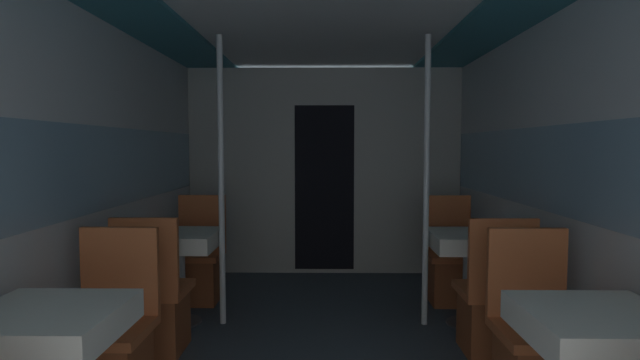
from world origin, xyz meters
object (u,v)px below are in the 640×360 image
(chair_left_far_0, at_px, (109,355))
(support_pole_left_1, at_px, (221,182))
(chair_left_near_1, at_px, (155,311))
(support_pole_right_1, at_px, (426,182))
(chair_right_far_0, at_px, (537,357))
(dining_table_left_1, at_px, (179,245))
(chair_left_far_1, at_px, (198,269))
(dining_table_right_0, at_px, (599,337))
(dining_table_left_0, at_px, (47,334))
(chair_right_near_1, at_px, (492,312))
(dining_table_right_1, at_px, (469,246))
(chair_right_far_1, at_px, (450,270))

(chair_left_far_0, distance_m, support_pole_left_1, 1.55)
(chair_left_far_0, bearing_deg, chair_left_near_1, -90.00)
(support_pole_right_1, bearing_deg, support_pole_left_1, 180.00)
(chair_left_far_0, bearing_deg, chair_right_far_0, -180.00)
(dining_table_left_1, distance_m, chair_left_far_1, 0.65)
(chair_left_near_1, distance_m, dining_table_right_0, 2.60)
(dining_table_left_0, bearing_deg, chair_right_near_1, 29.47)
(dining_table_right_1, height_order, chair_right_near_1, chair_right_near_1)
(chair_left_near_1, xyz_separation_m, chair_left_far_1, (0.00, 1.12, 0.00))
(dining_table_left_0, height_order, dining_table_left_1, same)
(support_pole_left_1, bearing_deg, chair_right_far_0, -33.60)
(chair_right_far_1, bearing_deg, chair_right_far_0, 90.00)
(chair_left_far_1, xyz_separation_m, chair_right_far_0, (2.24, -1.83, 0.00))
(dining_table_left_1, bearing_deg, dining_table_left_0, -90.00)
(support_pole_left_1, bearing_deg, dining_table_right_0, -43.81)
(dining_table_left_1, relative_size, chair_right_far_0, 0.77)
(chair_right_far_1, bearing_deg, dining_table_left_1, 14.07)
(support_pole_left_1, height_order, dining_table_right_1, support_pole_left_1)
(chair_left_near_1, relative_size, chair_left_far_1, 1.00)
(dining_table_left_0, bearing_deg, chair_left_far_1, 90.00)
(dining_table_right_1, bearing_deg, chair_right_near_1, -90.00)
(chair_left_far_1, height_order, support_pole_left_1, support_pole_left_1)
(dining_table_right_1, distance_m, support_pole_right_1, 0.60)
(support_pole_left_1, xyz_separation_m, dining_table_right_1, (1.91, 0.00, -0.50))
(support_pole_left_1, relative_size, chair_right_near_1, 2.37)
(dining_table_right_0, distance_m, support_pole_right_1, 1.93)
(chair_right_far_0, xyz_separation_m, support_pole_right_1, (-0.34, 1.27, 0.82))
(dining_table_right_0, bearing_deg, chair_right_far_1, 90.00)
(dining_table_left_1, xyz_separation_m, dining_table_right_0, (2.24, -1.83, 0.00))
(chair_left_near_1, distance_m, chair_right_far_1, 2.51)
(chair_right_far_0, bearing_deg, chair_left_far_0, 0.00)
(chair_left_near_1, xyz_separation_m, dining_table_right_1, (2.24, 0.56, 0.33))
(dining_table_left_0, xyz_separation_m, chair_left_near_1, (0.00, 1.27, -0.33))
(chair_left_near_1, xyz_separation_m, dining_table_right_0, (2.24, -1.27, 0.33))
(chair_right_far_0, height_order, chair_right_near_1, same)
(chair_left_far_0, xyz_separation_m, chair_left_far_1, (0.00, 1.83, 0.00))
(dining_table_left_0, xyz_separation_m, chair_right_near_1, (2.24, 1.27, -0.33))
(dining_table_left_0, xyz_separation_m, dining_table_left_1, (0.00, 1.83, 0.00))
(dining_table_left_0, relative_size, support_pole_right_1, 0.32)
(support_pole_left_1, bearing_deg, dining_table_right_1, 0.00)
(support_pole_left_1, bearing_deg, chair_left_far_1, 120.85)
(dining_table_left_0, bearing_deg, support_pole_right_1, 43.81)
(dining_table_left_1, relative_size, dining_table_right_1, 1.00)
(dining_table_right_0, height_order, dining_table_right_1, same)
(dining_table_right_0, height_order, chair_right_far_1, chair_right_far_1)
(chair_right_near_1, distance_m, support_pole_right_1, 1.05)
(chair_right_near_1, xyz_separation_m, support_pole_right_1, (-0.34, 0.56, 0.82))
(dining_table_left_0, bearing_deg, chair_left_near_1, 90.00)
(dining_table_right_0, bearing_deg, support_pole_left_1, 136.19)
(chair_left_far_1, relative_size, support_pole_right_1, 0.42)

